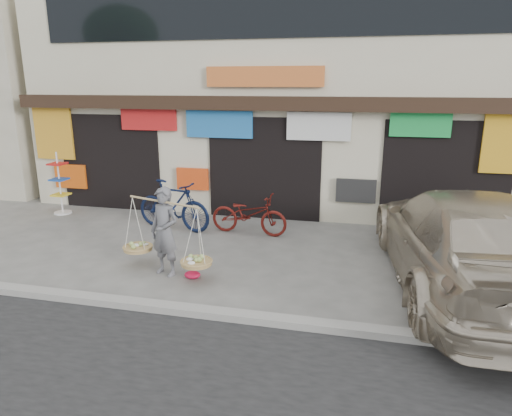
% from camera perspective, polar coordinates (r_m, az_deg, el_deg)
% --- Properties ---
extents(ground, '(70.00, 70.00, 0.00)m').
position_cam_1_polar(ground, '(9.22, -3.61, -7.29)').
color(ground, slate).
rests_on(ground, ground).
extents(kerb, '(70.00, 0.25, 0.12)m').
position_cam_1_polar(kerb, '(7.49, -8.11, -12.56)').
color(kerb, gray).
rests_on(kerb, ground).
extents(shophouse_block, '(14.00, 6.32, 7.00)m').
position_cam_1_polar(shophouse_block, '(14.77, 3.56, 14.96)').
color(shophouse_block, beige).
rests_on(shophouse_block, ground).
extents(street_vendor, '(1.96, 1.01, 1.70)m').
position_cam_1_polar(street_vendor, '(8.75, -11.33, -3.31)').
color(street_vendor, slate).
rests_on(street_vendor, ground).
extents(bike_1, '(2.16, 1.03, 1.25)m').
position_cam_1_polar(bike_1, '(11.46, -10.32, 0.35)').
color(bike_1, '#0D1732').
rests_on(bike_1, ground).
extents(bike_2, '(1.95, 0.83, 0.99)m').
position_cam_1_polar(bike_2, '(10.98, -0.89, -0.76)').
color(bike_2, '#5E1510').
rests_on(bike_2, ground).
extents(suv, '(3.07, 6.39, 1.80)m').
position_cam_1_polar(suv, '(8.78, 24.79, -3.68)').
color(suv, '#C0B29B').
rests_on(suv, ground).
extents(display_rack, '(0.48, 0.48, 1.74)m').
position_cam_1_polar(display_rack, '(13.79, -23.28, 2.18)').
color(display_rack, silver).
rests_on(display_rack, ground).
extents(red_bag, '(0.31, 0.25, 0.14)m').
position_cam_1_polar(red_bag, '(8.73, -7.95, -8.26)').
color(red_bag, red).
rests_on(red_bag, ground).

